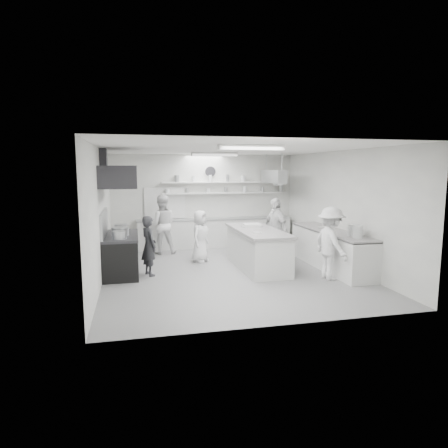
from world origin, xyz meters
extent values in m
cube|color=gray|center=(0.00, 0.00, -0.01)|extent=(6.00, 7.00, 0.02)
cube|color=white|center=(0.00, 0.00, 3.01)|extent=(6.00, 7.00, 0.02)
cube|color=silver|center=(0.00, 3.50, 1.50)|extent=(6.00, 0.04, 3.00)
cube|color=silver|center=(0.00, -3.50, 1.50)|extent=(6.00, 0.04, 3.00)
cube|color=silver|center=(-3.00, 0.00, 1.50)|extent=(0.04, 7.00, 3.00)
cube|color=silver|center=(3.00, 0.00, 1.50)|extent=(0.04, 7.00, 3.00)
cube|color=black|center=(-2.60, 0.40, 0.45)|extent=(0.80, 1.80, 0.90)
cube|color=#2F2E33|center=(-2.60, 0.40, 2.35)|extent=(0.85, 2.00, 0.50)
cube|color=silver|center=(0.30, 3.20, 0.46)|extent=(5.00, 0.60, 0.92)
cube|color=silver|center=(0.70, 3.37, 1.75)|extent=(4.20, 0.26, 0.04)
cube|color=silver|center=(0.70, 3.37, 2.10)|extent=(4.20, 0.26, 0.04)
cube|color=black|center=(-1.30, 3.48, 1.45)|extent=(1.30, 0.04, 1.00)
cylinder|color=beige|center=(0.20, 3.46, 2.45)|extent=(0.32, 0.05, 0.32)
cube|color=silver|center=(2.65, -0.20, 0.47)|extent=(0.74, 3.30, 0.94)
cube|color=#ACAEB1|center=(2.00, 2.40, 2.30)|extent=(0.30, 1.60, 0.40)
cube|color=silver|center=(0.00, -1.80, 2.94)|extent=(1.30, 0.25, 0.10)
cube|color=silver|center=(0.00, 1.80, 2.94)|extent=(1.30, 0.25, 0.10)
cube|color=silver|center=(0.80, 0.22, 0.48)|extent=(0.98, 2.59, 0.95)
cylinder|color=#ACAEB1|center=(-2.60, 0.32, 1.03)|extent=(0.41, 0.41, 0.24)
imported|color=#2C2D30|center=(-1.94, 0.09, 0.72)|extent=(0.51, 0.61, 1.43)
imported|color=white|center=(-1.47, 2.51, 0.89)|extent=(0.90, 0.71, 1.78)
imported|color=white|center=(-0.53, 1.22, 0.71)|extent=(0.76, 0.83, 1.42)
imported|color=white|center=(1.53, 0.89, 0.87)|extent=(0.68, 1.10, 1.74)
imported|color=white|center=(2.12, -1.17, 0.84)|extent=(0.71, 1.13, 1.68)
imported|color=#ACAEB1|center=(0.64, 0.71, 0.98)|extent=(0.33, 0.33, 0.06)
imported|color=silver|center=(0.60, -0.35, 0.99)|extent=(0.29, 0.29, 0.07)
imported|color=silver|center=(2.64, 0.25, 0.97)|extent=(0.28, 0.28, 0.06)
camera|label=1|loc=(-2.23, -9.22, 2.52)|focal=31.40mm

